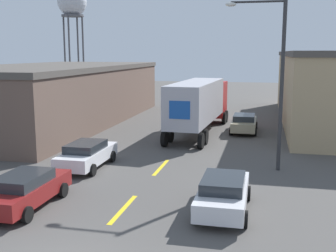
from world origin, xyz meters
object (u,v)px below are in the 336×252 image
object	(u,v)px
parked_car_right_near	(223,193)
street_lamp	(275,73)
parked_car_left_far	(87,154)
parked_car_left_near	(25,189)
water_tower	(72,4)
parked_car_right_far	(244,123)
semi_truck	(200,101)

from	to	relation	value
parked_car_right_near	street_lamp	xyz separation A→B (m)	(1.91, 6.48, 4.34)
parked_car_left_far	street_lamp	bearing A→B (deg)	10.53
parked_car_left_near	water_tower	world-z (taller)	water_tower
parked_car_left_near	street_lamp	bearing A→B (deg)	39.11
water_tower	street_lamp	xyz separation A→B (m)	(30.19, -40.76, -8.48)
parked_car_right_near	street_lamp	size ratio (longest dim) A/B	0.53
parked_car_right_far	water_tower	distance (m)	43.42
semi_truck	parked_car_right_far	world-z (taller)	semi_truck
parked_car_right_near	parked_car_right_far	xyz separation A→B (m)	(0.00, 16.88, 0.00)
parked_car_right_near	parked_car_right_far	size ratio (longest dim) A/B	1.00
parked_car_right_far	street_lamp	distance (m)	11.43
parked_car_left_far	parked_car_left_near	world-z (taller)	same
water_tower	semi_truck	bearing A→B (deg)	-51.34
parked_car_right_near	street_lamp	bearing A→B (deg)	73.56
parked_car_left_far	parked_car_right_near	size ratio (longest dim) A/B	1.00
parked_car_right_far	parked_car_left_near	world-z (taller)	same
street_lamp	parked_car_right_far	bearing A→B (deg)	100.41
semi_truck	parked_car_right_far	distance (m)	3.81
semi_truck	water_tower	size ratio (longest dim) A/B	0.79
semi_truck	parked_car_left_far	size ratio (longest dim) A/B	2.80
parked_car_left_near	street_lamp	xyz separation A→B (m)	(9.62, 7.82, 4.34)
parked_car_right_far	semi_truck	bearing A→B (deg)	-165.57
semi_truck	parked_car_left_near	size ratio (longest dim) A/B	2.80
parked_car_right_near	parked_car_left_near	bearing A→B (deg)	-170.12
parked_car_right_near	parked_car_left_near	world-z (taller)	same
parked_car_left_far	street_lamp	distance (m)	10.71
semi_truck	street_lamp	bearing A→B (deg)	-58.10
semi_truck	parked_car_left_near	bearing A→B (deg)	-101.00
water_tower	street_lamp	bearing A→B (deg)	-53.47
parked_car_right_near	parked_car_left_far	bearing A→B (deg)	148.68
semi_truck	parked_car_right_near	world-z (taller)	semi_truck
parked_car_right_far	water_tower	bearing A→B (deg)	132.98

